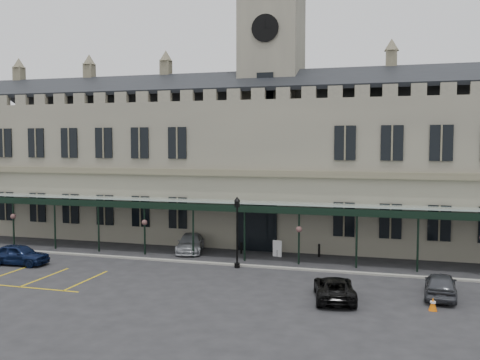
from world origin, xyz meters
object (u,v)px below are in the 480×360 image
(lamp_post_mid, at_px, (237,226))
(traffic_cone, at_px, (433,304))
(car_right_a, at_px, (441,285))
(station_building, at_px, (271,167))
(sign_board, at_px, (277,249))
(car_left_a, at_px, (19,254))
(car_van, at_px, (334,288))
(clock_tower, at_px, (272,91))
(car_taxi, at_px, (191,243))

(lamp_post_mid, bearing_deg, traffic_cone, -26.87)
(traffic_cone, bearing_deg, lamp_post_mid, 153.13)
(traffic_cone, distance_m, car_right_a, 2.67)
(station_building, distance_m, traffic_cone, 22.11)
(station_building, distance_m, sign_board, 9.10)
(car_left_a, xyz_separation_m, car_right_a, (28.00, -0.27, -0.02))
(car_left_a, relative_size, car_van, 0.94)
(car_van, bearing_deg, clock_tower, -76.82)
(clock_tower, distance_m, lamp_post_mid, 15.03)
(car_van, height_order, car_right_a, car_right_a)
(traffic_cone, height_order, car_van, car_van)
(lamp_post_mid, distance_m, sign_board, 5.24)
(car_left_a, height_order, car_van, car_left_a)
(sign_board, distance_m, car_right_a, 13.58)
(car_left_a, xyz_separation_m, car_taxi, (10.00, 7.62, -0.04))
(car_van, xyz_separation_m, car_right_a, (5.65, 2.04, 0.08))
(station_building, height_order, car_right_a, station_building)
(clock_tower, xyz_separation_m, car_van, (7.35, -16.76, -12.48))
(station_building, distance_m, car_left_a, 21.54)
(traffic_cone, bearing_deg, sign_board, 134.70)
(clock_tower, relative_size, car_taxi, 5.22)
(car_right_a, bearing_deg, sign_board, -32.27)
(clock_tower, height_order, traffic_cone, clock_tower)
(station_building, relative_size, car_left_a, 13.97)
(traffic_cone, bearing_deg, clock_tower, 125.70)
(station_building, xyz_separation_m, car_right_a, (13.00, -14.63, -5.76))
(lamp_post_mid, bearing_deg, car_van, -38.17)
(clock_tower, xyz_separation_m, car_taxi, (-5.00, -6.82, -12.42))
(clock_tower, xyz_separation_m, sign_board, (2.00, -6.76, -12.50))
(lamp_post_mid, relative_size, car_right_a, 1.18)
(sign_board, bearing_deg, station_building, 119.24)
(lamp_post_mid, height_order, car_left_a, lamp_post_mid)
(sign_board, distance_m, car_left_a, 18.66)
(lamp_post_mid, height_order, sign_board, lamp_post_mid)
(car_left_a, bearing_deg, clock_tower, -48.34)
(station_building, xyz_separation_m, sign_board, (2.00, -6.67, -5.86))
(clock_tower, distance_m, car_van, 22.15)
(sign_board, bearing_deg, car_van, -49.26)
(clock_tower, height_order, car_left_a, clock_tower)
(traffic_cone, relative_size, car_left_a, 0.16)
(station_building, relative_size, lamp_post_mid, 12.15)
(traffic_cone, xyz_separation_m, car_taxi, (-17.43, 10.48, 0.36))
(traffic_cone, height_order, car_left_a, car_left_a)
(car_taxi, bearing_deg, traffic_cone, -45.67)
(car_taxi, height_order, car_right_a, car_right_a)
(car_left_a, distance_m, car_van, 22.47)
(car_right_a, bearing_deg, lamp_post_mid, -12.23)
(traffic_cone, relative_size, sign_board, 0.55)
(car_taxi, bearing_deg, station_building, 38.75)
(lamp_post_mid, distance_m, car_left_a, 15.63)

